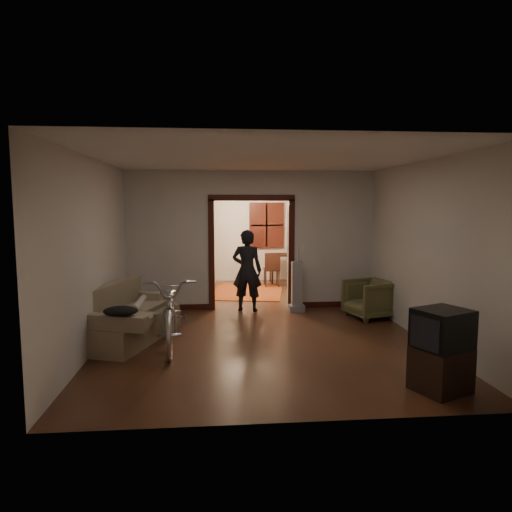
{
  "coord_description": "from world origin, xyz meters",
  "views": [
    {
      "loc": [
        -0.73,
        -8.45,
        2.12
      ],
      "look_at": [
        0.0,
        -0.3,
        1.2
      ],
      "focal_mm": 32.0,
      "sensor_mm": 36.0,
      "label": 1
    }
  ],
  "objects": [
    {
      "name": "partition_wall",
      "position": [
        0.0,
        0.75,
        1.4
      ],
      "size": [
        5.0,
        0.14,
        2.8
      ],
      "primitive_type": "cube",
      "color": "beige",
      "rests_on": "floor"
    },
    {
      "name": "rolled_paper",
      "position": [
        -1.98,
        -1.01,
        0.53
      ],
      "size": [
        0.11,
        0.87,
        0.11
      ],
      "primitive_type": "cylinder",
      "rotation": [
        1.57,
        0.0,
        0.0
      ],
      "color": "beige",
      "rests_on": "sofa"
    },
    {
      "name": "desk",
      "position": [
        1.26,
        3.72,
        0.39
      ],
      "size": [
        1.2,
        0.9,
        0.79
      ],
      "primitive_type": "cube",
      "rotation": [
        0.0,
        0.0,
        0.32
      ],
      "color": "black",
      "rests_on": "floor"
    },
    {
      "name": "chandelier",
      "position": [
        0.0,
        2.5,
        2.35
      ],
      "size": [
        0.24,
        0.24,
        0.24
      ],
      "primitive_type": "sphere",
      "color": "#FFE0A5",
      "rests_on": "ceiling"
    },
    {
      "name": "wall_left",
      "position": [
        -2.5,
        0.0,
        1.4
      ],
      "size": [
        0.02,
        8.5,
        2.8
      ],
      "primitive_type": "cube",
      "color": "beige",
      "rests_on": "floor"
    },
    {
      "name": "crt_tv",
      "position": [
        1.82,
        -3.64,
        0.71
      ],
      "size": [
        0.7,
        0.67,
        0.48
      ],
      "primitive_type": "cube",
      "rotation": [
        0.0,
        0.0,
        0.4
      ],
      "color": "black",
      "rests_on": "tv_stand"
    },
    {
      "name": "bicycle",
      "position": [
        -1.4,
        -1.64,
        0.54
      ],
      "size": [
        0.87,
        2.12,
        1.09
      ],
      "primitive_type": "imported",
      "rotation": [
        0.0,
        0.0,
        0.07
      ],
      "color": "silver",
      "rests_on": "floor"
    },
    {
      "name": "globe",
      "position": [
        -1.35,
        3.65,
        1.94
      ],
      "size": [
        0.29,
        0.29,
        0.29
      ],
      "primitive_type": "sphere",
      "color": "#1E5972",
      "rests_on": "locker"
    },
    {
      "name": "tv_stand",
      "position": [
        1.82,
        -3.64,
        0.25
      ],
      "size": [
        0.71,
        0.68,
        0.5
      ],
      "primitive_type": "cube",
      "rotation": [
        0.0,
        0.0,
        0.4
      ],
      "color": "black",
      "rests_on": "floor"
    },
    {
      "name": "oriental_rug",
      "position": [
        0.02,
        2.53,
        0.01
      ],
      "size": [
        2.08,
        2.51,
        0.02
      ],
      "primitive_type": "cube",
      "rotation": [
        0.0,
        0.0,
        -0.18
      ],
      "color": "maroon",
      "rests_on": "floor"
    },
    {
      "name": "jacket",
      "position": [
        -2.03,
        -2.22,
        0.68
      ],
      "size": [
        0.47,
        0.35,
        0.14
      ],
      "primitive_type": "ellipsoid",
      "color": "black",
      "rests_on": "sofa"
    },
    {
      "name": "locker",
      "position": [
        -1.35,
        3.65,
        0.99
      ],
      "size": [
        1.06,
        0.68,
        1.99
      ],
      "primitive_type": "cube",
      "rotation": [
        0.0,
        0.0,
        0.13
      ],
      "color": "#22301C",
      "rests_on": "floor"
    },
    {
      "name": "far_window",
      "position": [
        0.7,
        4.21,
        1.55
      ],
      "size": [
        0.98,
        0.06,
        1.28
      ],
      "primitive_type": "cube",
      "color": "black",
      "rests_on": "wall_back"
    },
    {
      "name": "floor",
      "position": [
        0.0,
        0.0,
        0.0
      ],
      "size": [
        5.0,
        8.5,
        0.01
      ],
      "primitive_type": "cube",
      "color": "#341B10",
      "rests_on": "ground"
    },
    {
      "name": "wall_back",
      "position": [
        0.0,
        4.25,
        1.4
      ],
      "size": [
        5.0,
        0.02,
        2.8
      ],
      "primitive_type": "cube",
      "color": "beige",
      "rests_on": "floor"
    },
    {
      "name": "vacuum",
      "position": [
        0.88,
        0.4,
        0.5
      ],
      "size": [
        0.32,
        0.27,
        1.01
      ],
      "primitive_type": "cube",
      "rotation": [
        0.0,
        0.0,
        0.07
      ],
      "color": "gray",
      "rests_on": "floor"
    },
    {
      "name": "sofa",
      "position": [
        -2.08,
        -1.31,
        0.44
      ],
      "size": [
        1.43,
        2.09,
        0.88
      ],
      "primitive_type": "cube",
      "rotation": [
        0.0,
        0.0,
        -0.33
      ],
      "color": "#796C51",
      "rests_on": "floor"
    },
    {
      "name": "person",
      "position": [
        -0.11,
        0.53,
        0.82
      ],
      "size": [
        0.67,
        0.52,
        1.63
      ],
      "primitive_type": "imported",
      "rotation": [
        0.0,
        0.0,
        2.91
      ],
      "color": "black",
      "rests_on": "floor"
    },
    {
      "name": "wall_right",
      "position": [
        2.5,
        0.0,
        1.4
      ],
      "size": [
        0.02,
        8.5,
        2.8
      ],
      "primitive_type": "cube",
      "color": "beige",
      "rests_on": "floor"
    },
    {
      "name": "armchair",
      "position": [
        2.15,
        -0.25,
        0.36
      ],
      "size": [
        0.98,
        0.96,
        0.72
      ],
      "primitive_type": "imported",
      "rotation": [
        0.0,
        0.0,
        -1.28
      ],
      "color": "brown",
      "rests_on": "floor"
    },
    {
      "name": "ceiling",
      "position": [
        0.0,
        0.0,
        2.8
      ],
      "size": [
        5.0,
        8.5,
        0.01
      ],
      "primitive_type": "cube",
      "color": "white",
      "rests_on": "floor"
    },
    {
      "name": "desk_chair",
      "position": [
        0.72,
        3.22,
        0.45
      ],
      "size": [
        0.43,
        0.43,
        0.89
      ],
      "primitive_type": "cube",
      "rotation": [
        0.0,
        0.0,
        -0.08
      ],
      "color": "black",
      "rests_on": "floor"
    },
    {
      "name": "light_switch",
      "position": [
        1.05,
        0.68,
        1.25
      ],
      "size": [
        0.08,
        0.01,
        0.12
      ],
      "primitive_type": "cube",
      "color": "silver",
      "rests_on": "partition_wall"
    },
    {
      "name": "door_casing",
      "position": [
        0.0,
        0.75,
        1.1
      ],
      "size": [
        1.74,
        0.2,
        2.32
      ],
      "primitive_type": "cube",
      "color": "#34110B",
      "rests_on": "floor"
    }
  ]
}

